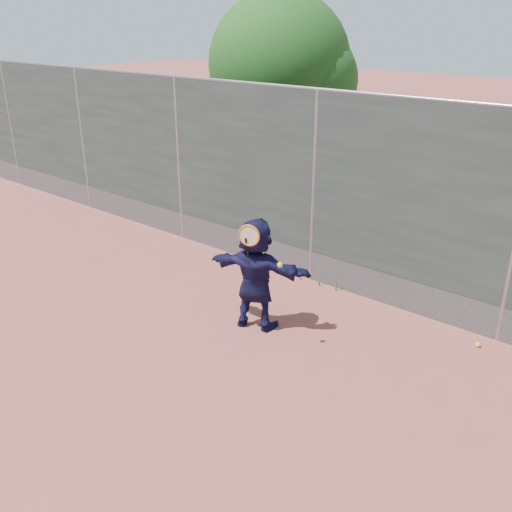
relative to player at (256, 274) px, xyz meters
The scene contains 7 objects.
ground 1.95m from the player, 99.24° to the right, with size 80.00×80.00×0.00m, color #9E4C42.
player is the anchor object (origin of this frame).
ball_ground 3.03m from the player, 28.50° to the left, with size 0.07×0.07×0.07m, color #C7E432.
fence 1.93m from the player, 99.37° to the left, with size 20.00×0.06×3.03m.
swing_action 0.62m from the player, 63.41° to the right, with size 0.73×0.19×0.51m.
tree_left 6.12m from the player, 123.21° to the left, with size 3.15×3.00×4.53m.
weed_clump 1.75m from the player, 89.72° to the left, with size 0.68×0.07×0.30m.
Camera 1 is at (4.71, -3.57, 3.96)m, focal length 40.00 mm.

